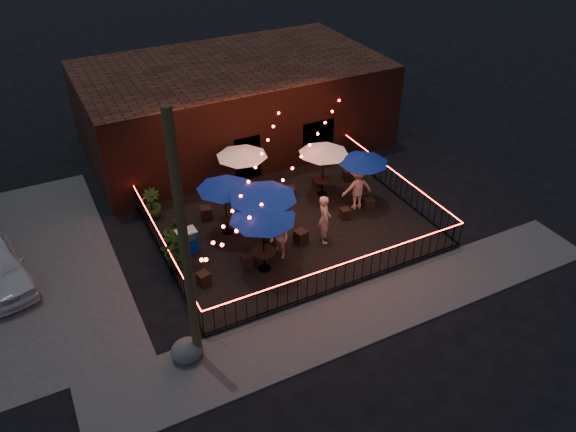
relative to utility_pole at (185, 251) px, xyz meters
name	(u,v)px	position (x,y,z in m)	size (l,w,h in m)	color
ground	(315,257)	(5.40, 2.60, -4.00)	(110.00, 110.00, 0.00)	black
patio	(290,227)	(5.40, 4.60, -3.92)	(10.00, 8.00, 0.15)	black
sidewalk	(364,312)	(5.40, -0.65, -3.98)	(18.00, 2.50, 0.05)	#44413F
brick_building	(233,104)	(6.40, 12.59, -2.00)	(14.00, 8.00, 4.00)	#3C1910
utility_pole	(185,251)	(0.00, 0.00, 0.00)	(0.26, 0.26, 8.00)	#3D2E19
fence_front	(345,275)	(5.40, 0.60, -3.34)	(10.00, 0.04, 1.04)	black
fence_left	(164,251)	(0.40, 4.60, -3.34)	(0.04, 8.00, 1.04)	black
fence_right	(396,184)	(10.40, 4.60, -3.34)	(0.04, 8.00, 1.04)	black
festoon_lights	(269,183)	(4.39, 4.30, -1.48)	(10.02, 8.72, 1.32)	red
cafe_table_0	(263,215)	(3.39, 2.68, -1.55)	(2.63, 2.63, 2.52)	black
cafe_table_1	(224,186)	(3.06, 5.31, -1.76)	(2.62, 2.62, 2.29)	black
cafe_table_2	(263,194)	(3.85, 3.66, -1.42)	(2.54, 2.54, 2.66)	black
cafe_table_3	(242,153)	(4.60, 7.29, -1.74)	(2.45, 2.45, 2.31)	black
cafe_table_4	(363,159)	(8.74, 4.75, -1.82)	(2.50, 2.50, 2.23)	black
cafe_table_5	(324,150)	(7.68, 6.06, -1.77)	(2.27, 2.27, 2.28)	black
bistro_chair_0	(204,279)	(1.22, 2.88, -3.62)	(0.39, 0.39, 0.46)	black
bistro_chair_1	(247,261)	(2.92, 3.12, -3.63)	(0.37, 0.37, 0.43)	black
bistro_chair_2	(181,226)	(1.47, 6.14, -3.60)	(0.42, 0.42, 0.50)	black
bistro_chair_3	(206,213)	(2.67, 6.56, -3.60)	(0.43, 0.43, 0.51)	black
bistro_chair_4	(272,236)	(4.33, 3.98, -3.60)	(0.43, 0.43, 0.51)	black
bistro_chair_5	(301,237)	(5.27, 3.47, -3.60)	(0.42, 0.42, 0.50)	black
bistro_chair_6	(266,197)	(5.25, 6.52, -3.59)	(0.43, 0.43, 0.51)	black
bistro_chair_7	(290,192)	(6.34, 6.43, -3.61)	(0.41, 0.41, 0.49)	black
bistro_chair_8	(345,213)	(7.59, 4.08, -3.64)	(0.36, 0.36, 0.42)	black
bistro_chair_9	(369,204)	(8.82, 4.21, -3.62)	(0.38, 0.38, 0.46)	black
bistro_chair_10	(318,181)	(7.85, 6.74, -3.64)	(0.36, 0.36, 0.43)	black
bistro_chair_11	(348,175)	(9.28, 6.58, -3.61)	(0.40, 0.40, 0.47)	black
patron_a	(324,219)	(6.08, 3.17, -2.87)	(0.71, 0.47, 1.96)	tan
patron_b	(279,238)	(4.17, 3.08, -3.03)	(0.80, 0.62, 1.64)	tan
patron_c	(357,187)	(8.38, 4.51, -2.88)	(1.25, 0.72, 1.94)	tan
potted_shrub_a	(178,249)	(0.80, 4.20, -3.11)	(1.32, 1.15, 1.47)	#173E12
potted_shrub_b	(173,230)	(1.01, 5.48, -3.18)	(0.74, 0.59, 1.34)	#1A360F
potted_shrub_c	(152,204)	(0.80, 7.57, -3.23)	(0.70, 0.70, 1.25)	#0D390E
cooler	(187,241)	(1.33, 4.85, -3.38)	(0.73, 0.54, 0.93)	#072EC1
boulder	(187,350)	(-0.30, 0.10, -3.64)	(0.93, 0.79, 0.73)	#454540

